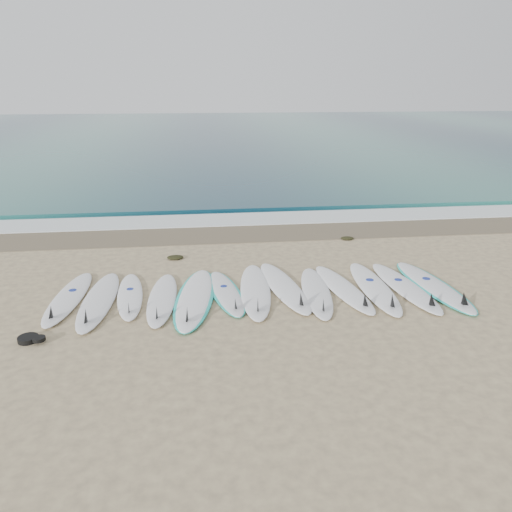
{
  "coord_description": "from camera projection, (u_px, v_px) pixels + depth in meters",
  "views": [
    {
      "loc": [
        -1.07,
        -8.94,
        3.92
      ],
      "look_at": [
        0.14,
        1.05,
        0.4
      ],
      "focal_mm": 35.0,
      "sensor_mm": 36.0,
      "label": 1
    }
  ],
  "objects": [
    {
      "name": "foam_band",
      "position": [
        233.0,
        220.0,
        14.94
      ],
      "size": [
        120.0,
        1.4,
        0.04
      ],
      "primitive_type": "cube",
      "color": "silver",
      "rests_on": "ground"
    },
    {
      "name": "surfboard_3",
      "position": [
        162.0,
        299.0,
        9.37
      ],
      "size": [
        0.61,
        2.52,
        0.32
      ],
      "rotation": [
        0.0,
        0.0,
        -0.04
      ],
      "color": "white",
      "rests_on": "ground"
    },
    {
      "name": "surfboard_10",
      "position": [
        375.0,
        288.0,
        9.87
      ],
      "size": [
        0.65,
        2.79,
        0.36
      ],
      "rotation": [
        0.0,
        0.0,
        -0.03
      ],
      "color": "white",
      "rests_on": "ground"
    },
    {
      "name": "surfboard_11",
      "position": [
        406.0,
        288.0,
        9.9
      ],
      "size": [
        0.81,
        2.76,
        0.35
      ],
      "rotation": [
        0.0,
        0.0,
        0.09
      ],
      "color": "white",
      "rests_on": "ground"
    },
    {
      "name": "wave_crest",
      "position": [
        230.0,
        207.0,
        16.34
      ],
      "size": [
        120.0,
        1.0,
        0.1
      ],
      "primitive_type": "cube",
      "color": "#1A4F53",
      "rests_on": "ground"
    },
    {
      "name": "surfboard_12",
      "position": [
        434.0,
        286.0,
        9.98
      ],
      "size": [
        0.92,
        2.86,
        0.36
      ],
      "rotation": [
        0.0,
        0.0,
        0.09
      ],
      "color": "white",
      "rests_on": "ground"
    },
    {
      "name": "surfboard_6",
      "position": [
        255.0,
        291.0,
        9.73
      ],
      "size": [
        0.8,
        2.85,
        0.36
      ],
      "rotation": [
        0.0,
        0.0,
        -0.08
      ],
      "color": "white",
      "rests_on": "ground"
    },
    {
      "name": "leash_coil",
      "position": [
        31.0,
        339.0,
        7.94
      ],
      "size": [
        0.46,
        0.36,
        0.11
      ],
      "color": "black",
      "rests_on": "ground"
    },
    {
      "name": "surfboard_0",
      "position": [
        68.0,
        298.0,
        9.41
      ],
      "size": [
        0.72,
        2.61,
        0.33
      ],
      "rotation": [
        0.0,
        0.0,
        -0.07
      ],
      "color": "white",
      "rests_on": "ground"
    },
    {
      "name": "seaweed_near",
      "position": [
        175.0,
        257.0,
        11.67
      ],
      "size": [
        0.38,
        0.3,
        0.07
      ],
      "primitive_type": "ellipsoid",
      "color": "black",
      "rests_on": "ground"
    },
    {
      "name": "surfboard_8",
      "position": [
        317.0,
        292.0,
        9.67
      ],
      "size": [
        0.8,
        2.61,
        0.33
      ],
      "rotation": [
        0.0,
        0.0,
        -0.1
      ],
      "color": "white",
      "rests_on": "ground"
    },
    {
      "name": "ocean",
      "position": [
        207.0,
        133.0,
        40.24
      ],
      "size": [
        120.0,
        55.0,
        0.03
      ],
      "primitive_type": "cube",
      "color": "#1A4F53",
      "rests_on": "ground"
    },
    {
      "name": "surfboard_7",
      "position": [
        285.0,
        287.0,
        9.91
      ],
      "size": [
        0.96,
        2.82,
        0.35
      ],
      "rotation": [
        0.0,
        0.0,
        0.14
      ],
      "color": "white",
      "rests_on": "ground"
    },
    {
      "name": "wet_sand_band",
      "position": [
        237.0,
        233.0,
        13.63
      ],
      "size": [
        120.0,
        1.8,
        0.01
      ],
      "primitive_type": "cube",
      "color": "brown",
      "rests_on": "ground"
    },
    {
      "name": "surfboard_9",
      "position": [
        344.0,
        289.0,
        9.83
      ],
      "size": [
        0.89,
        2.63,
        0.33
      ],
      "rotation": [
        0.0,
        0.0,
        0.14
      ],
      "color": "white",
      "rests_on": "ground"
    },
    {
      "name": "surfboard_4",
      "position": [
        195.0,
        298.0,
        9.42
      ],
      "size": [
        1.06,
        3.0,
        0.37
      ],
      "rotation": [
        0.0,
        0.0,
        -0.12
      ],
      "color": "white",
      "rests_on": "ground"
    },
    {
      "name": "surfboard_1",
      "position": [
        98.0,
        301.0,
        9.29
      ],
      "size": [
        0.66,
        2.79,
        0.35
      ],
      "rotation": [
        0.0,
        0.0,
        -0.03
      ],
      "color": "white",
      "rests_on": "ground"
    },
    {
      "name": "surfboard_2",
      "position": [
        130.0,
        296.0,
        9.52
      ],
      "size": [
        0.7,
        2.34,
        0.29
      ],
      "rotation": [
        0.0,
        0.0,
        0.1
      ],
      "color": "white",
      "rests_on": "ground"
    },
    {
      "name": "surfboard_5",
      "position": [
        226.0,
        293.0,
        9.69
      ],
      "size": [
        0.88,
        2.38,
        0.29
      ],
      "rotation": [
        0.0,
        0.0,
        0.14
      ],
      "color": "silver",
      "rests_on": "ground"
    },
    {
      "name": "seaweed_far",
      "position": [
        347.0,
        238.0,
        13.11
      ],
      "size": [
        0.34,
        0.27,
        0.07
      ],
      "primitive_type": "ellipsoid",
      "color": "black",
      "rests_on": "ground"
    },
    {
      "name": "ground",
      "position": [
        255.0,
        293.0,
        9.79
      ],
      "size": [
        120.0,
        120.0,
        0.0
      ],
      "primitive_type": "plane",
      "color": "tan"
    }
  ]
}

